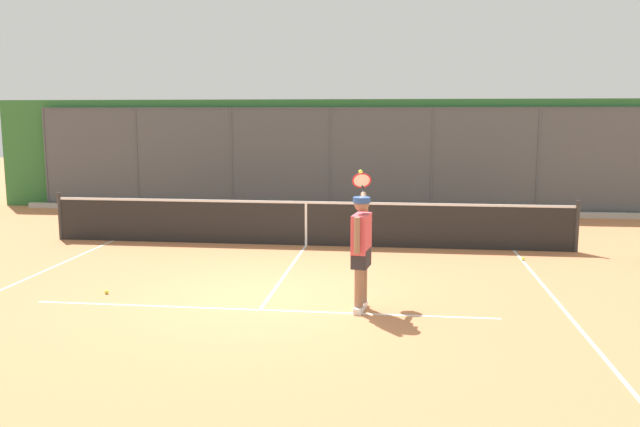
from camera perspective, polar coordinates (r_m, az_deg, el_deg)
The scene contains 7 objects.
ground_plane at distance 10.14m, azimuth -4.44°, elevation -7.27°, with size 60.00×60.00×0.00m, color #C67A4C.
court_line_markings at distance 9.07m, azimuth -5.87°, elevation -9.20°, with size 8.76×8.56×0.01m.
fence_backdrop at distance 19.12m, azimuth 1.09°, elevation 5.15°, with size 20.25×1.37×3.22m.
tennis_net at distance 13.85m, azimuth -1.24°, elevation -0.82°, with size 11.26×0.09×1.07m.
tennis_player at distance 9.21m, azimuth 3.65°, elevation -2.72°, with size 0.35×1.40×1.94m.
tennis_ball_mid_court at distance 10.75m, azimuth -18.31°, elevation -6.58°, with size 0.07×0.07×0.07m, color #D6E042.
tennis_ball_by_sideline at distance 13.10m, azimuth 17.48°, elevation -3.83°, with size 0.07×0.07×0.07m, color #D6E042.
Camera 1 is at (-1.95, 9.55, 2.79)m, focal length 36.28 mm.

